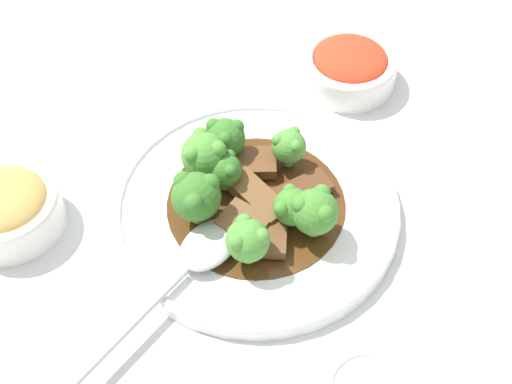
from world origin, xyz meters
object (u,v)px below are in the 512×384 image
Objects in this scene: broccoli_floret_5 at (225,138)px; side_bowl_appetizer at (7,208)px; broccoli_floret_2 at (196,196)px; broccoli_floret_1 at (204,154)px; beef_strip_0 at (251,163)px; broccoli_floret_0 at (289,146)px; broccoli_floret_6 at (315,211)px; beef_strip_1 at (272,234)px; broccoli_floret_3 at (224,170)px; broccoli_floret_7 at (248,240)px; beef_strip_2 at (301,191)px; beef_strip_3 at (243,224)px; beef_strip_4 at (253,196)px; broccoli_floret_4 at (293,206)px; serving_spoon at (195,259)px; side_bowl_kimchi at (350,67)px; main_plate at (256,207)px.

broccoli_floret_5 is 0.47× the size of side_bowl_appetizer.
broccoli_floret_1 is at bearing 141.07° from broccoli_floret_2.
broccoli_floret_0 is at bearing 65.51° from beef_strip_0.
broccoli_floret_6 is 0.30m from side_bowl_appetizer.
broccoli_floret_3 is (-0.08, -0.00, 0.02)m from beef_strip_1.
broccoli_floret_0 is at bearing 160.58° from broccoli_floret_6.
beef_strip_1 is at bearing 103.89° from broccoli_floret_7.
beef_strip_3 is at bearing -86.31° from beef_strip_2.
beef_strip_2 is 1.27× the size of broccoli_floret_5.
beef_strip_4 is at bearing -30.36° from beef_strip_0.
beef_strip_3 is 1.11× the size of broccoli_floret_5.
broccoli_floret_7 is 0.24m from side_bowl_appetizer.
beef_strip_3 is 0.07m from broccoli_floret_6.
side_bowl_appetizer is (-0.16, -0.23, -0.02)m from broccoli_floret_4.
broccoli_floret_3 is 0.04m from broccoli_floret_5.
beef_strip_3 is (0.00, -0.07, 0.00)m from beef_strip_2.
beef_strip_1 is 1.39× the size of broccoli_floret_3.
broccoli_floret_3 is (-0.02, 0.04, -0.01)m from broccoli_floret_2.
broccoli_floret_6 is 0.12m from serving_spoon.
broccoli_floret_3 is 0.38× the size of side_bowl_kimchi.
beef_strip_3 is 0.23m from side_bowl_appetizer.
beef_strip_2 is 0.26× the size of serving_spoon.
beef_strip_1 is 0.04m from broccoli_floret_7.
broccoli_floret_6 is 0.48× the size of side_bowl_kimchi.
serving_spoon reaches higher than beef_strip_1.
side_bowl_appetizer reaches higher than main_plate.
broccoli_floret_0 is 0.29m from side_bowl_appetizer.
beef_strip_4 is 1.57× the size of broccoli_floret_5.
broccoli_floret_7 reaches higher than beef_strip_2.
side_bowl_kimchi is (-0.10, 0.20, 0.01)m from main_plate.
serving_spoon is (0.06, -0.14, -0.02)m from broccoli_floret_0.
broccoli_floret_4 is 0.86× the size of broccoli_floret_7.
beef_strip_4 reaches higher than beef_strip_2.
beef_strip_1 is 1.11× the size of broccoli_floret_6.
main_plate is 0.07m from broccoli_floret_1.
broccoli_floret_5 reaches higher than beef_strip_4.
beef_strip_1 is 1.18× the size of broccoli_floret_5.
broccoli_floret_3 is 0.09m from broccoli_floret_7.
broccoli_floret_0 is at bearing 95.18° from broccoli_floret_2.
beef_strip_4 is 1.57× the size of broccoli_floret_7.
side_bowl_appetizer is at bearing -129.80° from beef_strip_1.
side_bowl_kimchi is (-0.07, 0.22, -0.02)m from broccoli_floret_3.
serving_spoon is (0.07, -0.11, -0.00)m from beef_strip_0.
side_bowl_kimchi is (-0.13, 0.29, -0.00)m from serving_spoon.
main_plate is at bearing 140.43° from broccoli_floret_7.
beef_strip_4 is at bearing 77.67° from broccoli_floret_2.
broccoli_floret_1 is (-0.05, -0.02, 0.03)m from beef_strip_4.
broccoli_floret_2 is 1.35× the size of broccoli_floret_3.
broccoli_floret_5 is (-0.07, 0.01, 0.04)m from main_plate.
side_bowl_kimchi is at bearing 122.87° from broccoli_floret_7.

